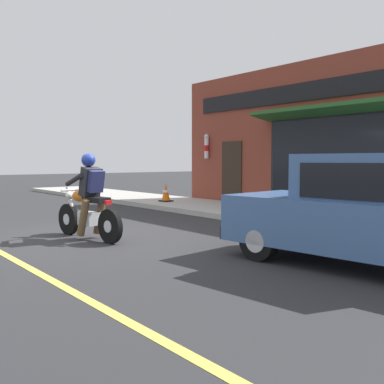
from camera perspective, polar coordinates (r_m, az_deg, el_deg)
The scene contains 7 objects.
ground_plane at distance 8.99m, azimuth -12.79°, elevation -5.56°, with size 80.00×80.00×0.00m, color #2B2B2D.
sidewalk_curb at distance 14.16m, azimuth 0.12°, elevation -1.69°, with size 2.60×22.00×0.14m, color #ADAAA3.
storefront_building at distance 13.08m, azimuth 13.83°, elevation 6.65°, with size 1.25×9.32×4.20m.
motorcycle_with_rider at distance 8.66m, azimuth -12.99°, elevation -1.41°, with size 0.63×2.02×1.62m.
car_hatchback at distance 6.64m, azimuth 21.06°, elevation -2.43°, with size 2.03×3.93×1.57m.
fire_hydrant at distance 10.93m, azimuth 17.80°, elevation -0.94°, with size 0.36×0.24×0.88m.
traffic_cone at distance 14.70m, azimuth -3.34°, elevation -0.07°, with size 0.36×0.36×0.60m.
Camera 1 is at (-3.85, -7.98, 1.48)m, focal length 42.00 mm.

